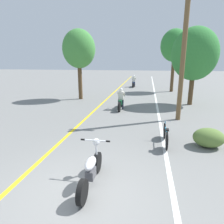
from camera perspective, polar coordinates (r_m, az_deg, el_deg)
ground_plane at (r=5.24m, az=-9.92°, el=-21.78°), size 120.00×120.00×0.00m
lane_stripe_center at (r=16.90m, az=-1.15°, el=4.05°), size 0.14×48.00×0.01m
lane_stripe_edge at (r=16.59m, az=12.42°, el=3.51°), size 0.14×48.00×0.01m
utility_pole at (r=10.89m, az=19.73°, el=15.50°), size 1.10×0.24×6.66m
roadside_tree_right_near at (r=15.11m, az=22.52°, el=15.02°), size 3.09×2.78×5.28m
roadside_tree_right_far at (r=21.15m, az=17.45°, el=17.57°), size 2.68×2.41×6.02m
roadside_tree_left at (r=16.42m, az=-9.45°, el=17.25°), size 2.57×2.31×5.43m
roadside_bush at (r=8.15m, az=25.88°, el=-6.61°), size 1.10×0.88×0.70m
motorcycle_foreground at (r=5.25m, az=-5.97°, el=-16.03°), size 0.80×1.93×1.05m
motorcycle_rider_lead at (r=12.94m, az=2.56°, el=3.10°), size 0.50×2.11×1.38m
motorcycle_rider_far at (r=24.03m, az=6.21°, el=8.37°), size 0.50×1.93×1.39m
bicycle_parked at (r=7.82m, az=15.08°, el=-6.39°), size 0.44×1.73×0.78m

